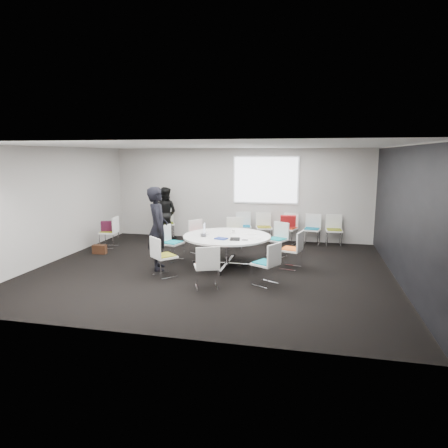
% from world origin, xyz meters
% --- Properties ---
extents(room_shell, '(8.08, 7.08, 2.88)m').
position_xyz_m(room_shell, '(0.09, 0.00, 1.40)').
color(room_shell, black).
rests_on(room_shell, ground).
extents(conference_table, '(2.06, 2.06, 0.73)m').
position_xyz_m(conference_table, '(0.27, 0.39, 0.52)').
color(conference_table, silver).
rests_on(conference_table, ground).
extents(projection_screen, '(1.90, 0.03, 1.35)m').
position_xyz_m(projection_screen, '(0.80, 3.46, 1.85)').
color(projection_screen, white).
rests_on(projection_screen, room_shell).
extents(chair_ring_a, '(0.55, 0.56, 0.88)m').
position_xyz_m(chair_ring_a, '(1.78, 0.48, 0.28)').
color(chair_ring_a, silver).
rests_on(chair_ring_a, ground).
extents(chair_ring_b, '(0.62, 0.62, 0.88)m').
position_xyz_m(chair_ring_b, '(1.35, 1.51, 0.28)').
color(chair_ring_b, silver).
rests_on(chair_ring_b, ground).
extents(chair_ring_c, '(0.55, 0.54, 0.88)m').
position_xyz_m(chair_ring_c, '(0.14, 2.05, 0.28)').
color(chair_ring_c, silver).
rests_on(chair_ring_c, ground).
extents(chair_ring_d, '(0.63, 0.64, 0.88)m').
position_xyz_m(chair_ring_d, '(-0.69, 1.45, 0.28)').
color(chair_ring_d, silver).
rests_on(chair_ring_d, ground).
extents(chair_ring_e, '(0.55, 0.56, 0.88)m').
position_xyz_m(chair_ring_e, '(-1.15, 0.53, 0.28)').
color(chair_ring_e, silver).
rests_on(chair_ring_e, ground).
extents(chair_ring_f, '(0.64, 0.64, 0.88)m').
position_xyz_m(chair_ring_f, '(-0.87, -0.75, 0.28)').
color(chair_ring_f, silver).
rests_on(chair_ring_f, ground).
extents(chair_ring_g, '(0.60, 0.59, 0.88)m').
position_xyz_m(chair_ring_g, '(0.24, -1.30, 0.28)').
color(chair_ring_g, silver).
rests_on(chair_ring_g, ground).
extents(chair_ring_h, '(0.61, 0.62, 0.88)m').
position_xyz_m(chair_ring_h, '(1.34, -0.84, 0.28)').
color(chair_ring_h, silver).
rests_on(chair_ring_h, ground).
extents(chair_back_a, '(0.55, 0.54, 0.88)m').
position_xyz_m(chair_back_a, '(0.19, 3.13, 0.28)').
color(chair_back_a, silver).
rests_on(chair_back_a, ground).
extents(chair_back_b, '(0.55, 0.54, 0.88)m').
position_xyz_m(chair_back_b, '(0.81, 3.14, 0.28)').
color(chair_back_b, silver).
rests_on(chair_back_b, ground).
extents(chair_back_c, '(0.58, 0.57, 0.88)m').
position_xyz_m(chair_back_c, '(1.54, 3.15, 0.28)').
color(chair_back_c, silver).
rests_on(chair_back_c, ground).
extents(chair_back_d, '(0.52, 0.51, 0.88)m').
position_xyz_m(chair_back_d, '(2.22, 3.17, 0.28)').
color(chair_back_d, silver).
rests_on(chair_back_d, ground).
extents(chair_back_e, '(0.48, 0.47, 0.88)m').
position_xyz_m(chair_back_e, '(2.85, 3.15, 0.28)').
color(chair_back_e, silver).
rests_on(chair_back_e, ground).
extents(chair_spare_left, '(0.50, 0.51, 0.88)m').
position_xyz_m(chair_spare_left, '(-3.37, 1.50, 0.28)').
color(chair_spare_left, silver).
rests_on(chair_spare_left, ground).
extents(chair_person_back, '(0.60, 0.60, 0.88)m').
position_xyz_m(chair_person_back, '(-2.28, 3.16, 0.28)').
color(chair_person_back, silver).
rests_on(chair_person_back, ground).
extents(person_main, '(0.68, 0.81, 1.90)m').
position_xyz_m(person_main, '(-1.21, -0.22, 0.95)').
color(person_main, black).
rests_on(person_main, ground).
extents(person_back, '(0.82, 0.66, 1.62)m').
position_xyz_m(person_back, '(-2.27, 3.00, 0.81)').
color(person_back, black).
rests_on(person_back, ground).
extents(laptop, '(0.28, 0.36, 0.02)m').
position_xyz_m(laptop, '(-0.22, 0.27, 0.74)').
color(laptop, '#333338').
rests_on(laptop, conference_table).
extents(laptop_lid, '(0.07, 0.30, 0.22)m').
position_xyz_m(laptop_lid, '(-0.31, 0.50, 0.86)').
color(laptop_lid, silver).
rests_on(laptop_lid, conference_table).
extents(notebook_black, '(0.26, 0.33, 0.02)m').
position_xyz_m(notebook_black, '(0.54, -0.00, 0.74)').
color(notebook_black, black).
rests_on(notebook_black, conference_table).
extents(tablet_folio, '(0.31, 0.27, 0.03)m').
position_xyz_m(tablet_folio, '(0.23, -0.03, 0.74)').
color(tablet_folio, navy).
rests_on(tablet_folio, conference_table).
extents(papers_right, '(0.36, 0.36, 0.00)m').
position_xyz_m(papers_right, '(0.77, 0.69, 0.73)').
color(papers_right, white).
rests_on(papers_right, conference_table).
extents(papers_front, '(0.35, 0.29, 0.00)m').
position_xyz_m(papers_front, '(0.98, 0.20, 0.73)').
color(papers_front, silver).
rests_on(papers_front, conference_table).
extents(cup, '(0.08, 0.08, 0.09)m').
position_xyz_m(cup, '(0.36, 0.72, 0.78)').
color(cup, white).
rests_on(cup, conference_table).
extents(phone, '(0.15, 0.08, 0.01)m').
position_xyz_m(phone, '(0.77, -0.02, 0.73)').
color(phone, black).
rests_on(phone, conference_table).
extents(maroon_bag, '(0.42, 0.28, 0.28)m').
position_xyz_m(maroon_bag, '(-3.39, 1.49, 0.62)').
color(maroon_bag, '#4A132A').
rests_on(maroon_bag, chair_spare_left).
extents(brown_bag, '(0.37, 0.19, 0.24)m').
position_xyz_m(brown_bag, '(-3.28, 0.77, 0.12)').
color(brown_bag, '#381F12').
rests_on(brown_bag, ground).
extents(red_jacket, '(0.46, 0.21, 0.36)m').
position_xyz_m(red_jacket, '(1.54, 2.92, 0.70)').
color(red_jacket, '#AA1517').
rests_on(red_jacket, chair_back_c).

